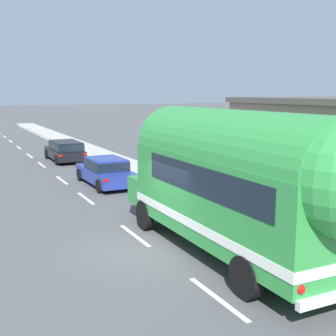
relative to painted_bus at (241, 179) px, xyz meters
The scene contains 6 objects.
ground_plane 3.42m from the painted_bus, 133.18° to the left, with size 300.00×300.00×0.00m, color #4C4C4F.
lane_markings 14.78m from the painted_bus, 87.22° to the left, with size 3.60×80.00×0.01m.
sidewalk_slab 12.40m from the painted_bus, 76.28° to the left, with size 2.32×90.00×0.15m, color #ADA89E.
painted_bus is the anchor object (origin of this frame).
car_lead 11.45m from the painted_bus, 90.15° to the left, with size 1.93×4.64×1.37m.
car_second 19.99m from the painted_bus, 90.03° to the left, with size 1.94×4.54×1.37m.
Camera 1 is at (-5.16, -11.45, 4.59)m, focal length 47.84 mm.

